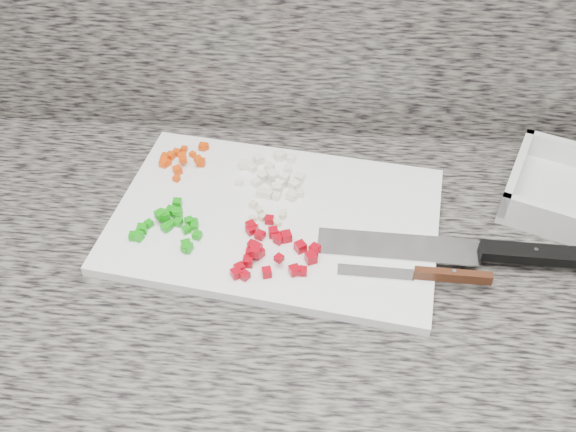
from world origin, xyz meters
The scene contains 10 objects.
cabinet centered at (0.00, 1.44, 0.43)m, with size 3.92×0.62×0.86m, color beige.
countertop centered at (0.00, 1.44, 0.88)m, with size 3.96×0.64×0.04m, color #67635A.
cutting_board centered at (-0.06, 1.50, 0.91)m, with size 0.48×0.32×0.02m, color white.
carrot_pile centered at (-0.22, 1.61, 0.92)m, with size 0.07×0.10×0.02m.
onion_pile centered at (-0.07, 1.58, 0.92)m, with size 0.11×0.12×0.02m.
green_pepper_pile centered at (-0.21, 1.46, 0.92)m, with size 0.10×0.11×0.02m.
red_pepper_pile centered at (-0.06, 1.42, 0.92)m, with size 0.12×0.12×0.02m.
garlic_pile centered at (-0.07, 1.49, 0.92)m, with size 0.06×0.05×0.01m.
chef_knife centered at (0.24, 1.44, 0.92)m, with size 0.38×0.06×0.02m.
paring_knife centered at (0.17, 1.39, 0.92)m, with size 0.21×0.02×0.02m.
Camera 1 is at (0.01, 0.81, 1.59)m, focal length 40.00 mm.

